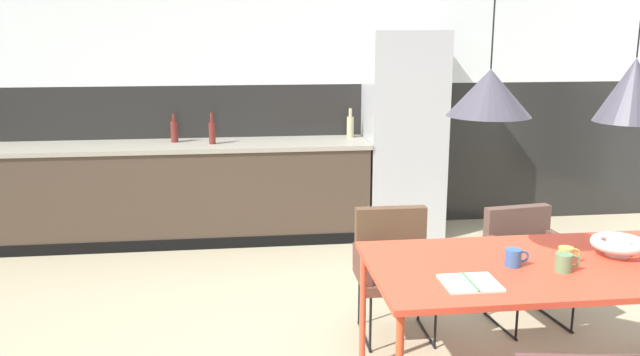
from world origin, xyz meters
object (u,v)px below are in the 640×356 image
Objects in this scene: refrigerator_column at (403,134)px; pendant_lamp_over_table_far at (633,90)px; open_book at (470,283)px; mug_tall_blue at (514,258)px; mug_white_ceramic at (564,263)px; armchair_facing_counter at (394,258)px; bottle_oil_tall at (174,131)px; dining_table at (551,271)px; bottle_wine_green at (350,126)px; bottle_spice_small at (212,132)px; pendant_lamp_over_table_near at (490,92)px; fruit_bowl at (618,244)px; mug_glass_clear at (566,255)px; armchair_far_side at (526,249)px.

pendant_lamp_over_table_far reaches higher than refrigerator_column.
open_book is 0.36m from mug_tall_blue.
mug_tall_blue is 1.00m from pendant_lamp_over_table_far.
mug_white_ceramic is (0.51, 0.10, 0.04)m from open_book.
refrigerator_column is 2.19m from armchair_facing_counter.
dining_table is at bearing -55.00° from bottle_oil_tall.
mug_tall_blue is at bearing -176.22° from dining_table.
bottle_wine_green is 1.30m from bottle_spice_small.
mug_white_ceramic is (0.03, -3.05, -0.15)m from refrigerator_column.
bottle_oil_tall is at bearing 122.17° from mug_tall_blue.
bottle_wine_green is (0.00, 3.32, 0.25)m from open_book.
refrigerator_column is 7.43× the size of bottle_oil_tall.
pendant_lamp_over_table_near is at bearing -178.47° from pendant_lamp_over_table_far.
fruit_bowl is at bearing 7.87° from mug_tall_blue.
open_book is 0.93× the size of bottle_wine_green.
refrigerator_column is 15.09× the size of mug_white_ceramic.
mug_glass_clear is at bearing 127.69° from armchair_facing_counter.
armchair_far_side is 2.94× the size of open_book.
bottle_oil_tall is (-2.51, 2.96, 0.19)m from fruit_bowl.
refrigerator_column is at bearing -18.62° from bottle_wine_green.
bottle_oil_tall is (-2.42, 2.10, 0.51)m from armchair_far_side.
mug_glass_clear is 0.93m from pendant_lamp_over_table_near.
open_book is 1.25m from pendant_lamp_over_table_far.
mug_white_ceramic is at bearing 66.47° from armchair_far_side.
mug_white_ceramic reaches higher than open_book.
bottle_wine_green is at bearing 9.20° from bottle_spice_small.
armchair_far_side is at bearing 96.07° from fruit_bowl.
armchair_far_side is 6.07× the size of mug_tall_blue.
armchair_far_side is at bearing -69.76° from bottle_wine_green.
armchair_facing_counter is 6.39× the size of mug_tall_blue.
refrigerator_column is at bearing -88.51° from armchair_far_side.
fruit_bowl reaches higher than open_book.
mug_tall_blue is (-0.51, -0.94, 0.30)m from armchair_far_side.
bottle_wine_green is at bearing 98.95° from mug_white_ceramic.
bottle_oil_tall is 0.21× the size of pendant_lamp_over_table_near.
mug_glass_clear is at bearing 58.92° from mug_white_ceramic.
fruit_bowl is (0.09, -0.86, 0.32)m from armchair_far_side.
refrigerator_column is 3.20m from open_book.
open_book is 3.37m from bottle_spice_small.
pendant_lamp_over_table_near reaches higher than mug_glass_clear.
bottle_spice_small is (-1.19, 2.02, 0.51)m from armchair_facing_counter.
fruit_bowl is 0.80m from pendant_lamp_over_table_far.
pendant_lamp_over_table_near is 0.97× the size of pendant_lamp_over_table_far.
bottle_oil_tall is at bearing 177.57° from refrigerator_column.
mug_white_ceramic is at bearing -81.05° from bottle_wine_green.
pendant_lamp_over_table_near is at bearing -87.54° from bottle_wine_green.
armchair_far_side is 3.25m from bottle_oil_tall.
mug_white_ceramic is 0.46× the size of bottle_wine_green.
refrigerator_column is 15.30× the size of mug_tall_blue.
mug_white_ceramic is at bearing -55.91° from bottle_oil_tall.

